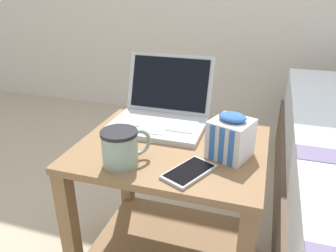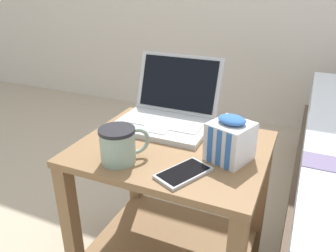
# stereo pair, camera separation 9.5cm
# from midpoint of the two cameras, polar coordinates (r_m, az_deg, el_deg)

# --- Properties ---
(bedside_table) EXTENTS (0.58, 0.47, 0.55)m
(bedside_table) POSITION_cam_midpoint_polar(r_m,az_deg,el_deg) (1.12, 3.23, -12.44)
(bedside_table) COLOR olive
(bedside_table) RESTS_ON ground_plane
(laptop) EXTENTS (0.32, 0.30, 0.22)m
(laptop) POSITION_cam_midpoint_polar(r_m,az_deg,el_deg) (1.16, 2.31, 2.56)
(laptop) COLOR #B7BABC
(laptop) RESTS_ON bedside_table
(mug_front_left) EXTENTS (0.12, 0.12, 0.10)m
(mug_front_left) POSITION_cam_midpoint_polar(r_m,az_deg,el_deg) (0.91, -5.64, -3.11)
(mug_front_left) COLOR #8CA593
(mug_front_left) RESTS_ON bedside_table
(snack_bag) EXTENTS (0.14, 0.14, 0.13)m
(snack_bag) POSITION_cam_midpoint_polar(r_m,az_deg,el_deg) (0.94, 13.66, -2.45)
(snack_bag) COLOR silver
(snack_bag) RESTS_ON bedside_table
(cell_phone) EXTENTS (0.13, 0.17, 0.01)m
(cell_phone) POSITION_cam_midpoint_polar(r_m,az_deg,el_deg) (0.87, 5.90, -8.23)
(cell_phone) COLOR #B7BABC
(cell_phone) RESTS_ON bedside_table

